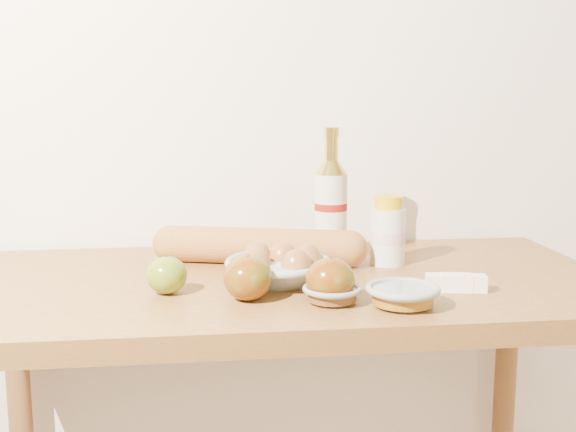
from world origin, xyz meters
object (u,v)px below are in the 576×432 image
object	(u,v)px
bourbon_bottle	(331,207)
baguette	(258,246)
cream_bottle	(388,233)
table	(286,342)
egg_bowl	(279,267)

from	to	relation	value
bourbon_bottle	baguette	size ratio (longest dim) A/B	0.62
cream_bottle	baguette	distance (m)	0.26
bourbon_bottle	baguette	bearing A→B (deg)	171.18
cream_bottle	table	bearing A→B (deg)	-159.04
bourbon_bottle	cream_bottle	size ratio (longest dim) A/B	1.96
table	bourbon_bottle	bearing A→B (deg)	49.60
cream_bottle	egg_bowl	size ratio (longest dim) A/B	0.56
egg_bowl	cream_bottle	bearing A→B (deg)	26.16
cream_bottle	egg_bowl	world-z (taller)	cream_bottle
table	egg_bowl	bearing A→B (deg)	-117.03
cream_bottle	egg_bowl	bearing A→B (deg)	-153.45
table	egg_bowl	xyz separation A→B (m)	(-0.02, -0.03, 0.15)
table	cream_bottle	size ratio (longest dim) A/B	8.79
baguette	table	bearing A→B (deg)	-54.87
table	egg_bowl	size ratio (longest dim) A/B	4.91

